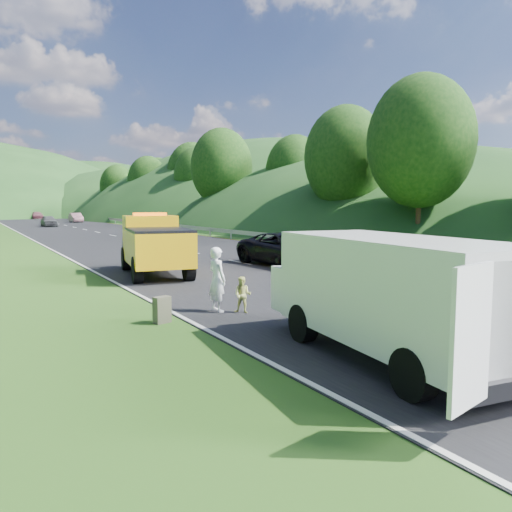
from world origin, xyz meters
TOP-DOWN VIEW (x-y plane):
  - ground at (0.00, 0.00)m, footprint 320.00×320.00m
  - road_surface at (3.00, 40.00)m, footprint 14.00×200.00m
  - guardrail at (10.30, 52.50)m, footprint 0.06×140.00m
  - tree_line_right at (23.00, 60.00)m, footprint 14.00×140.00m
  - hills_backdrop at (6.50, 134.70)m, footprint 201.00×288.60m
  - tow_truck at (-1.96, 8.06)m, footprint 3.10×6.09m
  - white_van at (-1.87, -4.68)m, footprint 3.53×6.65m
  - woman at (-2.83, 0.53)m, footprint 0.53×0.67m
  - child at (-2.34, 0.03)m, footprint 0.59×0.58m
  - worker at (-1.30, -5.15)m, footprint 1.43×1.28m
  - suitcase at (-4.52, 0.10)m, footprint 0.44×0.32m
  - spare_tire at (-0.92, -5.76)m, footprint 0.64×0.64m
  - passing_suv at (4.30, 7.81)m, footprint 2.91×5.63m
  - dist_car_a at (0.67, 55.88)m, footprint 1.66×4.12m
  - dist_car_b at (6.33, 68.84)m, footprint 1.52×4.37m
  - dist_car_c at (3.36, 90.20)m, footprint 1.87×4.61m

SIDE VIEW (x-z plane):
  - ground at x=0.00m, z-range 0.00..0.00m
  - guardrail at x=10.30m, z-range -0.76..0.76m
  - tree_line_right at x=23.00m, z-range -7.00..7.00m
  - hills_backdrop at x=6.50m, z-range -22.00..22.00m
  - woman at x=-2.83m, z-range -0.86..0.86m
  - child at x=-2.34m, z-range -0.48..0.48m
  - worker at x=-1.30m, z-range -0.96..0.96m
  - spare_tire at x=-0.92m, z-range -0.10..0.10m
  - passing_suv at x=4.30m, z-range -0.76..0.76m
  - dist_car_a at x=0.67m, z-range -0.70..0.70m
  - dist_car_b at x=6.33m, z-range -0.72..0.72m
  - dist_car_c at x=3.36m, z-range -0.67..0.67m
  - road_surface at x=3.00m, z-range 0.00..0.02m
  - suitcase at x=-4.52m, z-range 0.00..0.64m
  - tow_truck at x=-1.96m, z-range -0.03..2.47m
  - white_van at x=-1.87m, z-range 0.15..2.41m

